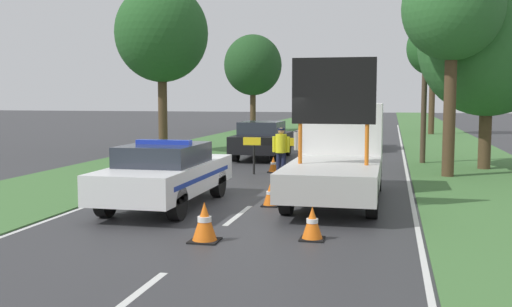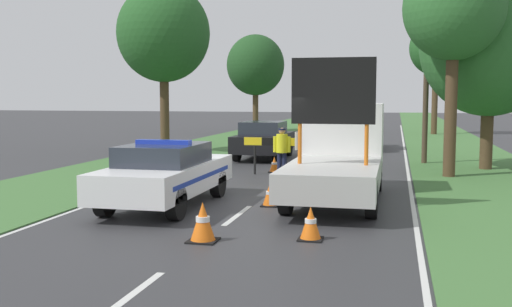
% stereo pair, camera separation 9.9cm
% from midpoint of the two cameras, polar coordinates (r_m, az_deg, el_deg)
% --- Properties ---
extents(ground_plane, '(160.00, 160.00, 0.00)m').
position_cam_midpoint_polar(ground_plane, '(14.35, 0.11, -4.67)').
color(ground_plane, '#333335').
extents(lane_markings, '(7.44, 58.62, 0.01)m').
position_cam_midpoint_polar(lane_markings, '(24.37, 5.57, -0.48)').
color(lane_markings, silver).
rests_on(lane_markings, ground).
extents(grass_verge_left, '(4.40, 120.00, 0.03)m').
position_cam_midpoint_polar(grass_verge_left, '(35.07, -2.01, 1.38)').
color(grass_verge_left, '#427038').
rests_on(grass_verge_left, ground).
extents(grass_verge_right, '(4.40, 120.00, 0.03)m').
position_cam_midpoint_polar(grass_verge_right, '(33.97, 17.82, 0.98)').
color(grass_verge_right, '#427038').
rests_on(grass_verge_right, ground).
extents(police_car, '(1.83, 4.85, 1.54)m').
position_cam_midpoint_polar(police_car, '(13.90, -8.37, -1.86)').
color(police_car, white).
rests_on(police_car, ground).
extents(work_truck, '(2.04, 5.76, 3.37)m').
position_cam_midpoint_polar(work_truck, '(15.01, 8.12, -0.01)').
color(work_truck, white).
rests_on(work_truck, ground).
extents(road_barrier, '(3.51, 0.08, 1.20)m').
position_cam_midpoint_polar(road_barrier, '(19.08, 4.14, 0.89)').
color(road_barrier, black).
rests_on(road_barrier, ground).
extents(police_officer, '(0.56, 0.35, 1.55)m').
position_cam_midpoint_polar(police_officer, '(18.66, 2.64, 0.54)').
color(police_officer, '#191E38').
rests_on(police_officer, ground).
extents(pedestrian_civilian, '(0.62, 0.39, 1.72)m').
position_cam_midpoint_polar(pedestrian_civilian, '(18.40, 4.82, 0.73)').
color(pedestrian_civilian, brown).
rests_on(pedestrian_civilian, ground).
extents(traffic_cone_near_police, '(0.39, 0.39, 0.54)m').
position_cam_midpoint_polar(traffic_cone_near_police, '(13.81, 1.55, -3.94)').
color(traffic_cone_near_police, black).
rests_on(traffic_cone_near_police, ground).
extents(traffic_cone_centre_front, '(0.38, 0.38, 0.52)m').
position_cam_midpoint_polar(traffic_cone_centre_front, '(19.90, 1.91, -1.06)').
color(traffic_cone_centre_front, black).
rests_on(traffic_cone_centre_front, ground).
extents(traffic_cone_near_truck, '(0.43, 0.43, 0.60)m').
position_cam_midpoint_polar(traffic_cone_near_truck, '(10.66, 5.49, -6.65)').
color(traffic_cone_near_truck, black).
rests_on(traffic_cone_near_truck, ground).
extents(traffic_cone_behind_barrier, '(0.51, 0.51, 0.70)m').
position_cam_midpoint_polar(traffic_cone_behind_barrier, '(10.52, -4.81, -6.51)').
color(traffic_cone_behind_barrier, black).
rests_on(traffic_cone_behind_barrier, ground).
extents(traffic_cone_lane_edge, '(0.41, 0.41, 0.57)m').
position_cam_midpoint_polar(traffic_cone_lane_edge, '(19.26, -6.15, -1.25)').
color(traffic_cone_lane_edge, black).
rests_on(traffic_cone_lane_edge, ground).
extents(queued_car_sedan_black, '(1.81, 4.38, 1.51)m').
position_cam_midpoint_polar(queued_car_sedan_black, '(24.30, 0.87, 1.35)').
color(queued_car_sedan_black, black).
rests_on(queued_car_sedan_black, ground).
extents(queued_car_suv_grey, '(1.71, 4.31, 1.68)m').
position_cam_midpoint_polar(queued_car_suv_grey, '(29.15, 10.17, 2.13)').
color(queued_car_suv_grey, slate).
rests_on(queued_car_suv_grey, ground).
extents(roadside_tree_near_left, '(4.10, 4.10, 7.45)m').
position_cam_midpoint_polar(roadside_tree_near_left, '(27.22, -8.70, 11.21)').
color(roadside_tree_near_left, '#4C3823').
rests_on(roadside_tree_near_left, ground).
extents(roadside_tree_near_right, '(3.43, 3.43, 7.46)m').
position_cam_midpoint_polar(roadside_tree_near_right, '(41.20, 16.85, 9.55)').
color(roadside_tree_near_right, '#4C3823').
rests_on(roadside_tree_near_right, ground).
extents(roadside_tree_mid_left, '(4.67, 4.67, 6.75)m').
position_cam_midpoint_polar(roadside_tree_mid_left, '(22.03, 21.51, 9.68)').
color(roadside_tree_mid_left, '#4C3823').
rests_on(roadside_tree_mid_left, ground).
extents(roadside_tree_mid_right, '(3.07, 3.07, 6.84)m').
position_cam_midpoint_polar(roadside_tree_mid_right, '(19.68, 18.47, 12.92)').
color(roadside_tree_mid_right, '#4C3823').
rests_on(roadside_tree_mid_right, ground).
extents(roadside_tree_far_left, '(4.07, 4.07, 6.85)m').
position_cam_midpoint_polar(roadside_tree_far_left, '(42.66, 0.02, 8.40)').
color(roadside_tree_far_left, '#4C3823').
rests_on(roadside_tree_far_left, ground).
extents(utility_pole, '(1.20, 0.20, 7.98)m').
position_cam_midpoint_polar(utility_pole, '(23.25, 16.09, 9.17)').
color(utility_pole, '#473828').
rests_on(utility_pole, ground).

